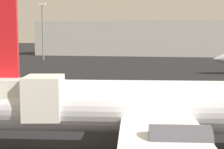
% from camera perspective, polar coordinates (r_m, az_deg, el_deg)
% --- Properties ---
extents(airplane_at_gate, '(34.39, 28.62, 11.24)m').
position_cam_1_polar(airplane_at_gate, '(22.72, 10.04, -5.44)').
color(airplane_at_gate, white).
rests_on(airplane_at_gate, ground_plane).
extents(light_mast_left, '(2.40, 0.50, 18.58)m').
position_cam_1_polar(light_mast_left, '(112.74, -11.67, 7.75)').
color(light_mast_left, slate).
rests_on(light_mast_left, ground_plane).
extents(terminal_building, '(85.68, 18.71, 13.70)m').
position_cam_1_polar(terminal_building, '(137.66, 5.34, 6.14)').
color(terminal_building, '#B7B7B2').
rests_on(terminal_building, ground_plane).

